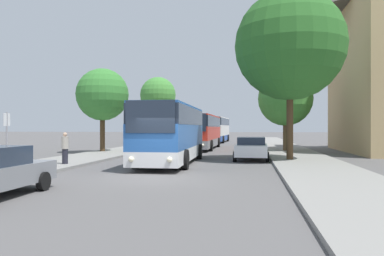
{
  "coord_description": "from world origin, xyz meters",
  "views": [
    {
      "loc": [
        3.72,
        -14.7,
        2.08
      ],
      "look_at": [
        -0.42,
        12.11,
        2.03
      ],
      "focal_mm": 35.0,
      "sensor_mm": 36.0,
      "label": 1
    }
  ],
  "objects": [
    {
      "name": "parked_car_right_near",
      "position": [
        3.82,
        9.29,
        0.77
      ],
      "size": [
        2.2,
        4.27,
        1.46
      ],
      "rotation": [
        0.0,
        0.0,
        3.12
      ],
      "color": "silver",
      "rests_on": "ground_plane"
    },
    {
      "name": "tree_left_near",
      "position": [
        -8.08,
        32.63,
        6.28
      ],
      "size": [
        4.62,
        4.62,
        8.47
      ],
      "color": "brown",
      "rests_on": "sidewalk_left"
    },
    {
      "name": "tree_right_near",
      "position": [
        6.67,
        17.37,
        4.46
      ],
      "size": [
        4.53,
        4.53,
        6.59
      ],
      "color": "brown",
      "rests_on": "sidewalk_right"
    },
    {
      "name": "tree_left_far",
      "position": [
        -8.07,
        14.09,
        4.72
      ],
      "size": [
        4.21,
        4.21,
        6.69
      ],
      "color": "#47331E",
      "rests_on": "sidewalk_left"
    },
    {
      "name": "ground_plane",
      "position": [
        0.0,
        0.0,
        0.0
      ],
      "size": [
        300.0,
        300.0,
        0.0
      ],
      "primitive_type": "plane",
      "color": "#565454",
      "rests_on": "ground"
    },
    {
      "name": "bus_stop_sign",
      "position": [
        -7.54,
        1.28,
        1.79
      ],
      "size": [
        0.08,
        0.45,
        2.64
      ],
      "color": "gray",
      "rests_on": "sidewalk_left"
    },
    {
      "name": "bus_middle",
      "position": [
        -0.87,
        21.14,
        1.73
      ],
      "size": [
        2.92,
        12.07,
        3.22
      ],
      "rotation": [
        0.0,
        0.0,
        -0.01
      ],
      "color": "gray",
      "rests_on": "ground_plane"
    },
    {
      "name": "bus_front",
      "position": [
        -0.72,
        6.36,
        1.76
      ],
      "size": [
        2.93,
        10.32,
        3.3
      ],
      "rotation": [
        0.0,
        0.0,
        0.02
      ],
      "color": "silver",
      "rests_on": "ground_plane"
    },
    {
      "name": "sidewalk_right",
      "position": [
        7.0,
        0.0,
        0.07
      ],
      "size": [
        4.0,
        120.0,
        0.15
      ],
      "primitive_type": "cube",
      "color": "gray",
      "rests_on": "ground_plane"
    },
    {
      "name": "tree_right_mid",
      "position": [
        6.11,
        8.49,
        7.02
      ],
      "size": [
        6.63,
        6.63,
        10.2
      ],
      "color": "#47331E",
      "rests_on": "sidewalk_right"
    },
    {
      "name": "pedestrian_walking_back",
      "position": [
        -5.94,
        3.79,
        0.99
      ],
      "size": [
        0.36,
        0.36,
        1.66
      ],
      "rotation": [
        0.0,
        0.0,
        0.31
      ],
      "color": "#23232D",
      "rests_on": "sidewalk_left"
    },
    {
      "name": "bus_rear",
      "position": [
        -0.87,
        37.54,
        1.84
      ],
      "size": [
        3.08,
        11.72,
        3.46
      ],
      "rotation": [
        0.0,
        0.0,
        -0.04
      ],
      "color": "#2D519E",
      "rests_on": "ground_plane"
    }
  ]
}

